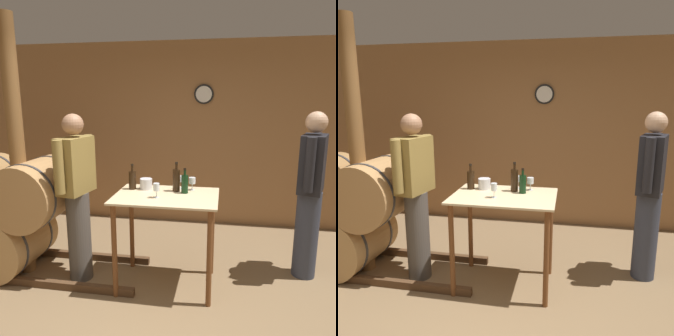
# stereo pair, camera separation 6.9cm
# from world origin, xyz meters

# --- Properties ---
(back_wall) EXTENTS (8.40, 0.08, 2.70)m
(back_wall) POSITION_xyz_m (0.00, 2.76, 1.35)
(back_wall) COLOR #996B42
(back_wall) RESTS_ON ground_plane
(tasting_table) EXTENTS (1.01, 0.71, 0.96)m
(tasting_table) POSITION_xyz_m (-0.09, 0.90, 0.76)
(tasting_table) COLOR beige
(tasting_table) RESTS_ON ground_plane
(wooden_post) EXTENTS (0.16, 0.16, 2.70)m
(wooden_post) POSITION_xyz_m (-1.66, 0.92, 1.35)
(wooden_post) COLOR brown
(wooden_post) RESTS_ON ground_plane
(wine_bottle_far_left) EXTENTS (0.08, 0.08, 0.27)m
(wine_bottle_far_left) POSITION_xyz_m (-0.47, 1.05, 1.06)
(wine_bottle_far_left) COLOR black
(wine_bottle_far_left) RESTS_ON tasting_table
(wine_bottle_left) EXTENTS (0.08, 0.08, 0.30)m
(wine_bottle_left) POSITION_xyz_m (-0.01, 1.05, 1.08)
(wine_bottle_left) COLOR black
(wine_bottle_left) RESTS_ON tasting_table
(wine_bottle_center) EXTENTS (0.07, 0.07, 0.25)m
(wine_bottle_center) POSITION_xyz_m (0.08, 1.00, 1.06)
(wine_bottle_center) COLOR black
(wine_bottle_center) RESTS_ON tasting_table
(wine_glass_near_left) EXTENTS (0.06, 0.06, 0.14)m
(wine_glass_near_left) POSITION_xyz_m (-0.16, 0.80, 1.06)
(wine_glass_near_left) COLOR silver
(wine_glass_near_left) RESTS_ON tasting_table
(wine_glass_near_center) EXTENTS (0.06, 0.06, 0.14)m
(wine_glass_near_center) POSITION_xyz_m (0.01, 1.16, 1.06)
(wine_glass_near_center) COLOR silver
(wine_glass_near_center) RESTS_ON tasting_table
(wine_glass_near_right) EXTENTS (0.07, 0.07, 0.13)m
(wine_glass_near_right) POSITION_xyz_m (0.15, 1.13, 1.05)
(wine_glass_near_right) COLOR silver
(wine_glass_near_right) RESTS_ON tasting_table
(ice_bucket) EXTENTS (0.13, 0.13, 0.11)m
(ice_bucket) POSITION_xyz_m (-0.33, 1.08, 1.01)
(ice_bucket) COLOR silver
(ice_bucket) RESTS_ON tasting_table
(person_host) EXTENTS (0.34, 0.56, 1.76)m
(person_host) POSITION_xyz_m (1.35, 1.33, 0.93)
(person_host) COLOR #333847
(person_host) RESTS_ON ground_plane
(person_visitor_with_scarf) EXTENTS (0.29, 0.58, 1.74)m
(person_visitor_with_scarf) POSITION_xyz_m (-1.01, 0.87, 0.92)
(person_visitor_with_scarf) COLOR #4C4742
(person_visitor_with_scarf) RESTS_ON ground_plane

